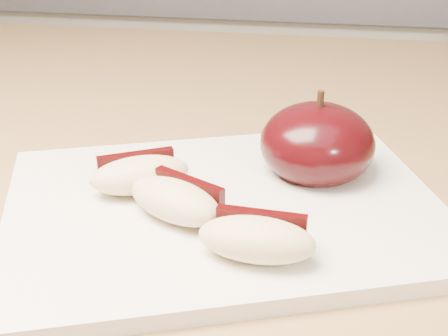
# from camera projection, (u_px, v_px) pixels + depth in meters

# --- Properties ---
(back_cabinet) EXTENTS (2.40, 0.62, 0.94)m
(back_cabinet) POSITION_uv_depth(u_px,v_px,m) (268.00, 183.00, 1.36)
(back_cabinet) COLOR silver
(back_cabinet) RESTS_ON ground
(cutting_board) EXTENTS (0.33, 0.29, 0.01)m
(cutting_board) POSITION_uv_depth(u_px,v_px,m) (224.00, 209.00, 0.41)
(cutting_board) COLOR silver
(cutting_board) RESTS_ON island_counter
(apple_half) EXTENTS (0.10, 0.10, 0.07)m
(apple_half) POSITION_uv_depth(u_px,v_px,m) (317.00, 144.00, 0.44)
(apple_half) COLOR black
(apple_half) RESTS_ON cutting_board
(apple_wedge_a) EXTENTS (0.07, 0.06, 0.02)m
(apple_wedge_a) POSITION_uv_depth(u_px,v_px,m) (140.00, 174.00, 0.42)
(apple_wedge_a) COLOR beige
(apple_wedge_a) RESTS_ON cutting_board
(apple_wedge_b) EXTENTS (0.07, 0.06, 0.02)m
(apple_wedge_b) POSITION_uv_depth(u_px,v_px,m) (177.00, 200.00, 0.39)
(apple_wedge_b) COLOR beige
(apple_wedge_b) RESTS_ON cutting_board
(apple_wedge_c) EXTENTS (0.07, 0.04, 0.02)m
(apple_wedge_c) POSITION_uv_depth(u_px,v_px,m) (257.00, 238.00, 0.35)
(apple_wedge_c) COLOR beige
(apple_wedge_c) RESTS_ON cutting_board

